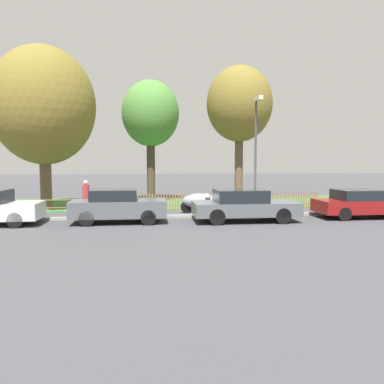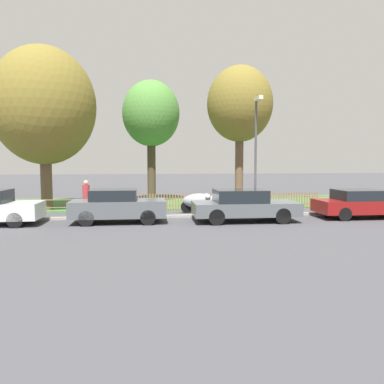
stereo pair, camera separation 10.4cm
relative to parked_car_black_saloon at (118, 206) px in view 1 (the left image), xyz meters
The scene contains 13 objects.
ground_plane 4.89m from the parked_car_black_saloon, 11.98° to the left, with size 120.00×120.00×0.00m, color #424247.
kerb_stone 4.90m from the parked_car_black_saloon, 13.14° to the left, with size 36.33×0.20×0.12m, color #9E998E.
grass_strip 8.67m from the parked_car_black_saloon, 56.81° to the left, with size 36.33×7.38×0.01m, color #3D7033.
park_fence 5.92m from the parked_car_black_saloon, 36.91° to the left, with size 36.33×0.05×0.89m.
parked_car_black_saloon is the anchor object (origin of this frame).
parked_car_navy_estate 5.32m from the parked_car_black_saloon, ahead, with size 4.48×1.96×1.37m.
parked_car_red_compact 10.92m from the parked_car_black_saloon, ahead, with size 4.27×1.87×1.29m.
covered_motorcycle 4.62m from the parked_car_black_saloon, 33.03° to the left, with size 1.83×0.90×0.97m.
tree_nearest_kerb 7.89m from the parked_car_black_saloon, 129.51° to the left, with size 5.33×5.33×8.53m.
tree_behind_motorcycle 9.54m from the parked_car_black_saloon, 78.72° to the left, with size 3.58×3.58×7.62m.
tree_mid_park 9.68m from the parked_car_black_saloon, 37.89° to the left, with size 3.70×3.70×7.93m.
pedestrian_by_lamp 3.11m from the parked_car_black_saloon, 122.20° to the left, with size 0.47×0.47×1.66m.
street_lamp 7.25m from the parked_car_black_saloon, 14.53° to the left, with size 0.20×0.79×5.60m.
Camera 1 is at (-3.79, -16.78, 2.56)m, focal length 35.00 mm.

